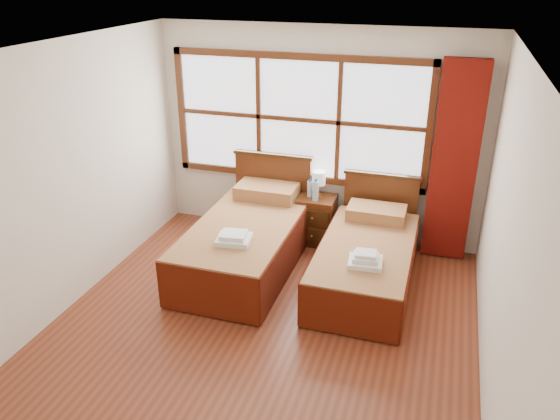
% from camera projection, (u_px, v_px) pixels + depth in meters
% --- Properties ---
extents(floor, '(4.50, 4.50, 0.00)m').
position_uv_depth(floor, '(259.00, 333.00, 5.20)').
color(floor, brown).
rests_on(floor, ground).
extents(ceiling, '(4.50, 4.50, 0.00)m').
position_uv_depth(ceiling, '(253.00, 52.00, 4.12)').
color(ceiling, white).
rests_on(ceiling, wall_back).
extents(wall_back, '(4.00, 0.00, 4.00)m').
position_uv_depth(wall_back, '(319.00, 136.00, 6.61)').
color(wall_back, silver).
rests_on(wall_back, floor).
extents(wall_left, '(0.00, 4.50, 4.50)m').
position_uv_depth(wall_left, '(59.00, 183.00, 5.20)').
color(wall_left, silver).
rests_on(wall_left, floor).
extents(wall_right, '(0.00, 4.50, 4.50)m').
position_uv_depth(wall_right, '(506.00, 241.00, 4.12)').
color(wall_right, silver).
rests_on(wall_right, floor).
extents(window, '(3.16, 0.06, 1.56)m').
position_uv_depth(window, '(298.00, 119.00, 6.57)').
color(window, white).
rests_on(window, wall_back).
extents(curtain, '(0.50, 0.16, 2.30)m').
position_uv_depth(curtain, '(454.00, 163.00, 6.11)').
color(curtain, maroon).
rests_on(curtain, wall_back).
extents(bed_left, '(1.09, 2.11, 1.06)m').
position_uv_depth(bed_left, '(248.00, 240.00, 6.25)').
color(bed_left, '#3E220C').
rests_on(bed_left, floor).
extents(bed_right, '(0.98, 2.00, 0.95)m').
position_uv_depth(bed_right, '(366.00, 260.00, 5.90)').
color(bed_right, '#3E220C').
rests_on(bed_right, floor).
extents(nightstand, '(0.45, 0.45, 0.60)m').
position_uv_depth(nightstand, '(316.00, 220.00, 6.79)').
color(nightstand, '#502611').
rests_on(nightstand, floor).
extents(towels_left, '(0.39, 0.35, 0.10)m').
position_uv_depth(towels_left, '(234.00, 238.00, 5.66)').
color(towels_left, white).
rests_on(towels_left, bed_left).
extents(towels_right, '(0.36, 0.32, 0.14)m').
position_uv_depth(towels_right, '(365.00, 260.00, 5.35)').
color(towels_right, white).
rests_on(towels_right, bed_right).
extents(lamp, '(0.16, 0.16, 0.32)m').
position_uv_depth(lamp, '(319.00, 179.00, 6.61)').
color(lamp, gold).
rests_on(lamp, nightstand).
extents(bottle_near, '(0.06, 0.06, 0.22)m').
position_uv_depth(bottle_near, '(310.00, 189.00, 6.65)').
color(bottle_near, '#ABC5DB').
rests_on(bottle_near, nightstand).
extents(bottle_far, '(0.07, 0.07, 0.28)m').
position_uv_depth(bottle_far, '(315.00, 191.00, 6.53)').
color(bottle_far, '#ABC5DB').
rests_on(bottle_far, nightstand).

